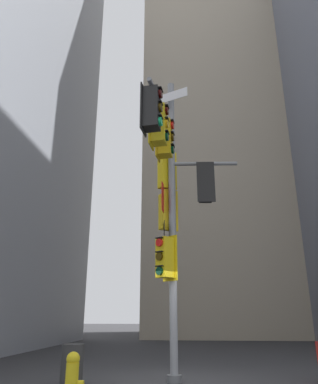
# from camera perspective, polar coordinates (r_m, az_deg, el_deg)

# --- Properties ---
(ground) EXTENTS (120.00, 120.00, 0.00)m
(ground) POSITION_cam_1_polar(r_m,az_deg,el_deg) (9.51, 2.42, -27.66)
(ground) COLOR #2D2D30
(building_mid_block) EXTENTS (13.22, 13.22, 37.85)m
(building_mid_block) POSITION_cam_1_polar(r_m,az_deg,el_deg) (35.62, 9.76, 10.89)
(building_mid_block) COLOR tan
(building_mid_block) RESTS_ON ground
(signal_pole_assembly) EXTENTS (2.61, 3.15, 8.10)m
(signal_pole_assembly) POSITION_cam_1_polar(r_m,az_deg,el_deg) (9.47, 1.73, 1.43)
(signal_pole_assembly) COLOR gray
(signal_pole_assembly) RESTS_ON ground
(fire_hydrant) EXTENTS (0.33, 0.23, 0.88)m
(fire_hydrant) POSITION_cam_1_polar(r_m,az_deg,el_deg) (7.11, -13.48, -26.51)
(fire_hydrant) COLOR yellow
(fire_hydrant) RESTS_ON ground
(trash_bin) EXTENTS (0.50, 0.50, 0.85)m
(trash_bin) POSITION_cam_1_polar(r_m,az_deg,el_deg) (9.26, -13.47, -24.78)
(trash_bin) COLOR #2D2D2D
(trash_bin) RESTS_ON ground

